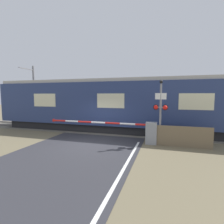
% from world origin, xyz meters
% --- Properties ---
extents(ground_plane, '(80.00, 80.00, 0.00)m').
position_xyz_m(ground_plane, '(0.00, 0.00, 0.00)').
color(ground_plane, '#6B6047').
extents(track_bed, '(36.00, 3.20, 0.13)m').
position_xyz_m(track_bed, '(0.00, 3.63, 0.02)').
color(track_bed, '#666056').
rests_on(track_bed, ground_plane).
extents(train, '(18.87, 2.73, 3.85)m').
position_xyz_m(train, '(0.52, 3.63, 1.97)').
color(train, black).
rests_on(train, ground_plane).
extents(crossing_barrier, '(6.67, 0.44, 1.22)m').
position_xyz_m(crossing_barrier, '(2.71, 0.90, 0.70)').
color(crossing_barrier, gray).
rests_on(crossing_barrier, ground_plane).
extents(signal_post, '(0.78, 0.26, 3.50)m').
position_xyz_m(signal_post, '(3.77, 0.86, 1.99)').
color(signal_post, gray).
rests_on(signal_post, ground_plane).
extents(catenary_pole, '(0.20, 1.90, 5.59)m').
position_xyz_m(catenary_pole, '(-8.70, 5.82, 2.94)').
color(catenary_pole, slate).
rests_on(catenary_pole, ground_plane).
extents(roadside_fence, '(3.11, 0.06, 1.10)m').
position_xyz_m(roadside_fence, '(4.80, 0.77, 0.55)').
color(roadside_fence, '#726047').
rests_on(roadside_fence, ground_plane).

